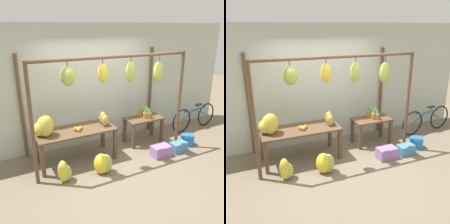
% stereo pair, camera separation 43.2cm
% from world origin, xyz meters
% --- Properties ---
extents(ground_plane, '(20.00, 20.00, 0.00)m').
position_xyz_m(ground_plane, '(0.00, 0.00, 0.00)').
color(ground_plane, '#756651').
extents(shop_wall_back, '(8.00, 0.08, 2.80)m').
position_xyz_m(shop_wall_back, '(0.00, 1.48, 1.40)').
color(shop_wall_back, '#B7C1B2').
rests_on(shop_wall_back, ground_plane).
extents(stall_awning, '(3.32, 1.26, 2.22)m').
position_xyz_m(stall_awning, '(0.01, 0.47, 1.64)').
color(stall_awning, brown).
rests_on(stall_awning, ground_plane).
extents(display_table_main, '(1.64, 0.71, 0.70)m').
position_xyz_m(display_table_main, '(-0.71, 0.73, 0.61)').
color(display_table_main, brown).
rests_on(display_table_main, ground_plane).
extents(display_table_side, '(0.92, 0.50, 0.63)m').
position_xyz_m(display_table_side, '(1.07, 0.84, 0.49)').
color(display_table_side, brown).
rests_on(display_table_side, ground_plane).
extents(banana_pile_on_table, '(0.44, 0.46, 0.43)m').
position_xyz_m(banana_pile_on_table, '(-1.32, 0.73, 0.89)').
color(banana_pile_on_table, gold).
rests_on(banana_pile_on_table, display_table_main).
extents(orange_pile, '(0.20, 0.18, 0.09)m').
position_xyz_m(orange_pile, '(-0.67, 0.67, 0.74)').
color(orange_pile, orange).
rests_on(orange_pile, display_table_main).
extents(pineapple_cluster, '(0.27, 0.37, 0.27)m').
position_xyz_m(pineapple_cluster, '(1.13, 0.87, 0.74)').
color(pineapple_cluster, '#A3702D').
rests_on(pineapple_cluster, display_table_side).
extents(banana_pile_ground_left, '(0.34, 0.31, 0.44)m').
position_xyz_m(banana_pile_ground_left, '(-1.18, 0.10, 0.19)').
color(banana_pile_ground_left, '#9EB247').
rests_on(banana_pile_ground_left, ground_plane).
extents(banana_pile_ground_right, '(0.46, 0.39, 0.42)m').
position_xyz_m(banana_pile_ground_right, '(-0.42, 0.02, 0.20)').
color(banana_pile_ground_right, '#9EB247').
rests_on(banana_pile_ground_right, ground_plane).
extents(fruit_crate_white, '(0.42, 0.26, 0.24)m').
position_xyz_m(fruit_crate_white, '(1.00, 0.04, 0.12)').
color(fruit_crate_white, '#9970B7').
rests_on(fruit_crate_white, ground_plane).
extents(blue_bucket, '(0.31, 0.31, 0.25)m').
position_xyz_m(blue_bucket, '(1.91, 0.18, 0.12)').
color(blue_bucket, blue).
rests_on(blue_bucket, ground_plane).
extents(parked_bicycle, '(1.64, 0.17, 0.70)m').
position_xyz_m(parked_bicycle, '(2.77, 0.86, 0.35)').
color(parked_bicycle, black).
rests_on(parked_bicycle, ground_plane).
extents(papaya_pile, '(0.21, 0.36, 0.28)m').
position_xyz_m(papaya_pile, '(-0.06, 0.74, 0.83)').
color(papaya_pile, '#B2993D').
rests_on(papaya_pile, display_table_main).
extents(fruit_crate_purple, '(0.37, 0.24, 0.22)m').
position_xyz_m(fruit_crate_purple, '(1.49, 0.02, 0.11)').
color(fruit_crate_purple, '#4C84B2').
rests_on(fruit_crate_purple, ground_plane).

